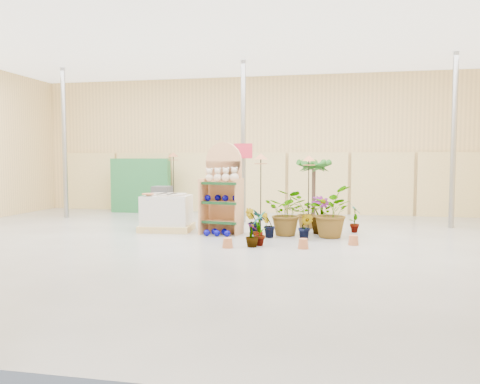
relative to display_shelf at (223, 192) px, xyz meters
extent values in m
cube|color=gray|center=(0.12, -1.51, -1.05)|extent=(15.00, 12.00, 0.10)
cube|color=white|center=(0.12, -1.51, 3.55)|extent=(15.00, 12.00, 0.10)
cube|color=tan|center=(0.12, 4.54, 1.25)|extent=(15.00, 0.10, 4.50)
cylinder|color=gray|center=(-5.38, 1.99, 1.25)|extent=(0.14, 0.14, 4.50)
cylinder|color=gray|center=(5.62, 1.99, 1.25)|extent=(0.14, 0.14, 4.50)
cylinder|color=gray|center=(0.12, 1.99, 1.25)|extent=(0.14, 0.14, 4.50)
cube|color=tan|center=(-5.88, 4.41, 0.00)|extent=(1.90, 0.06, 2.00)
cube|color=tan|center=(-3.88, 4.41, 0.00)|extent=(1.90, 0.06, 2.00)
cube|color=tan|center=(-1.88, 4.41, 0.00)|extent=(1.90, 0.06, 2.00)
cube|color=tan|center=(0.12, 4.41, 0.00)|extent=(1.90, 0.06, 2.00)
cube|color=tan|center=(2.12, 4.41, 0.00)|extent=(1.90, 0.06, 2.00)
cube|color=tan|center=(4.12, 4.41, 0.00)|extent=(1.90, 0.06, 2.00)
cube|color=tan|center=(6.12, 4.41, 0.00)|extent=(1.90, 0.06, 2.00)
cube|color=tan|center=(0.00, 0.10, -0.13)|extent=(0.92, 0.23, 1.73)
cylinder|color=tan|center=(0.00, 0.10, 0.73)|extent=(0.92, 0.23, 0.92)
cube|color=tan|center=(0.00, -0.16, -0.69)|extent=(0.95, 0.65, 0.04)
cube|color=#0F3819|center=(0.00, -0.42, -0.69)|extent=(0.87, 0.18, 0.06)
cube|color=tan|center=(0.00, -0.16, -0.24)|extent=(0.95, 0.65, 0.04)
cube|color=#0F3819|center=(0.00, -0.42, -0.24)|extent=(0.87, 0.18, 0.06)
cube|color=tan|center=(0.00, -0.16, 0.22)|extent=(0.95, 0.65, 0.04)
cube|color=#0F3819|center=(0.00, -0.42, 0.22)|extent=(0.87, 0.18, 0.06)
cube|color=tan|center=(-0.44, -0.16, -0.34)|extent=(0.13, 0.51, 1.32)
cube|color=tan|center=(0.44, -0.16, -0.34)|extent=(0.13, 0.51, 1.32)
sphere|color=beige|center=(-0.31, -0.10, 0.33)|extent=(0.18, 0.18, 0.18)
sphere|color=beige|center=(-0.31, -0.10, 0.49)|extent=(0.14, 0.14, 0.14)
sphere|color=beige|center=(-0.10, -0.10, 0.34)|extent=(0.19, 0.19, 0.19)
sphere|color=beige|center=(-0.10, -0.10, 0.50)|extent=(0.14, 0.14, 0.14)
sphere|color=beige|center=(0.10, -0.10, 0.34)|extent=(0.20, 0.20, 0.20)
sphere|color=beige|center=(0.10, -0.10, 0.51)|extent=(0.14, 0.14, 0.14)
sphere|color=beige|center=(0.31, -0.10, 0.35)|extent=(0.21, 0.21, 0.21)
sphere|color=beige|center=(0.31, -0.10, 0.52)|extent=(0.14, 0.14, 0.14)
sphere|color=#02017F|center=(-0.33, -0.18, -0.14)|extent=(0.15, 0.15, 0.15)
sphere|color=#02017F|center=(-0.11, -0.06, -0.14)|extent=(0.15, 0.15, 0.15)
sphere|color=#02017F|center=(0.11, -0.18, -0.14)|extent=(0.15, 0.15, 0.15)
sphere|color=#02017F|center=(0.33, -0.06, -0.14)|extent=(0.15, 0.15, 0.15)
sphere|color=#02017F|center=(-0.26, -0.51, -0.92)|extent=(0.15, 0.15, 0.15)
sphere|color=#02017F|center=(-0.14, -0.27, -0.92)|extent=(0.15, 0.15, 0.15)
sphere|color=#02017F|center=(-0.02, -0.51, -0.92)|extent=(0.15, 0.15, 0.15)
sphere|color=#02017F|center=(0.10, -0.27, -0.92)|extent=(0.15, 0.15, 0.15)
sphere|color=#02017F|center=(0.22, -0.51, -0.92)|extent=(0.15, 0.15, 0.15)
cube|color=tan|center=(-1.46, 0.10, -0.92)|extent=(1.34, 1.15, 0.16)
cube|color=silver|center=(-1.46, 0.10, -0.48)|extent=(1.23, 1.04, 0.73)
cylinder|color=#B5A694|center=(-1.72, -0.05, -0.10)|extent=(0.42, 0.42, 0.04)
cylinder|color=#B5A694|center=(-1.46, -0.05, -0.10)|extent=(0.42, 0.42, 0.04)
cylinder|color=#B5A694|center=(-1.20, -0.05, -0.10)|extent=(0.42, 0.42, 0.04)
cylinder|color=#B5A694|center=(-1.72, 0.26, -0.10)|extent=(0.42, 0.42, 0.04)
cylinder|color=#B5A694|center=(-1.46, 0.26, -0.10)|extent=(0.42, 0.42, 0.04)
cylinder|color=#B5A694|center=(-1.20, 0.26, -0.10)|extent=(0.42, 0.42, 0.04)
cube|color=#323232|center=(-2.26, 1.91, -0.75)|extent=(0.50, 0.50, 0.50)
cube|color=#323232|center=(-2.26, 1.91, -0.25)|extent=(0.50, 0.50, 0.50)
cube|color=#323232|center=(-2.56, 1.91, -0.75)|extent=(0.50, 0.50, 0.50)
cube|color=#226734|center=(-3.68, 3.69, -0.10)|extent=(2.00, 0.30, 1.80)
cylinder|color=gray|center=(0.22, 1.49, 0.10)|extent=(0.05, 0.05, 2.20)
cube|color=#BD2136|center=(0.22, 1.45, 1.00)|extent=(0.50, 0.03, 0.40)
cylinder|color=black|center=(0.93, -0.08, -0.16)|extent=(0.02, 0.02, 1.67)
cylinder|color=#B1633B|center=(0.93, -0.08, 0.67)|extent=(0.30, 0.30, 0.02)
cone|color=#B1633B|center=(0.93, -0.08, 0.84)|extent=(0.34, 0.34, 0.14)
cylinder|color=black|center=(2.00, 0.79, -0.18)|extent=(0.02, 0.02, 1.64)
cylinder|color=#B1633B|center=(2.00, 0.79, 0.64)|extent=(0.30, 0.30, 0.02)
cone|color=#B1633B|center=(2.00, 0.79, 0.81)|extent=(0.34, 0.34, 0.14)
cylinder|color=black|center=(-2.31, 3.07, -0.12)|extent=(0.02, 0.02, 1.75)
cylinder|color=#B1633B|center=(-2.31, 3.07, 0.75)|extent=(0.30, 0.30, 0.02)
cone|color=#B1633B|center=(-2.31, 3.07, 0.92)|extent=(0.34, 0.34, 0.14)
cylinder|color=#443124|center=(2.10, 1.59, -0.24)|extent=(0.10, 0.10, 1.52)
imported|color=#194F14|center=(1.01, -0.90, -0.65)|extent=(0.41, 0.44, 0.69)
imported|color=#194F14|center=(1.16, -0.46, -0.71)|extent=(0.41, 0.39, 0.59)
imported|color=#194F14|center=(1.57, -0.06, -0.46)|extent=(1.17, 1.08, 1.08)
imported|color=#194F14|center=(2.32, 0.37, -0.55)|extent=(0.70, 0.70, 0.90)
imported|color=#194F14|center=(3.13, 0.69, -0.64)|extent=(0.30, 0.41, 0.73)
imported|color=#194F14|center=(0.73, -0.05, -0.69)|extent=(0.42, 0.38, 0.62)
imported|color=#194F14|center=(1.94, 1.12, -0.59)|extent=(0.97, 0.99, 0.83)
imported|color=#194F14|center=(0.99, -1.63, -0.75)|extent=(0.39, 0.39, 0.49)
imported|color=#194F14|center=(1.11, -1.43, -0.64)|extent=(0.31, 0.42, 0.73)
imported|color=#194F14|center=(2.01, -0.60, -0.70)|extent=(0.38, 0.34, 0.59)
imported|color=#194F14|center=(2.51, -0.11, -0.42)|extent=(1.00, 1.13, 1.17)
camera|label=1|loc=(2.56, -10.90, 0.79)|focal=35.00mm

